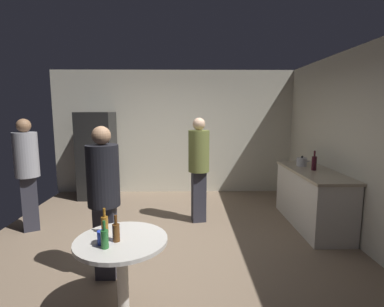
{
  "coord_description": "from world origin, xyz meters",
  "views": [
    {
      "loc": [
        0.3,
        -3.85,
        1.83
      ],
      "look_at": [
        0.36,
        0.06,
        1.25
      ],
      "focal_mm": 27.2,
      "sensor_mm": 36.0,
      "label": 1
    }
  ],
  "objects_px": {
    "kettle": "(302,162)",
    "person_in_gray_shirt": "(27,166)",
    "plastic_cup_blue": "(102,237)",
    "beer_bottle_amber": "(105,224)",
    "wine_bottle_on_counter": "(314,163)",
    "person_in_black_shirt": "(104,191)",
    "refrigerator": "(97,155)",
    "foreground_table": "(122,250)",
    "person_in_olive_shirt": "(199,162)",
    "beer_bottle_brown": "(116,232)",
    "beer_bottle_green": "(105,238)"
  },
  "relations": [
    {
      "from": "plastic_cup_blue",
      "to": "person_in_black_shirt",
      "type": "relative_size",
      "value": 0.07
    },
    {
      "from": "plastic_cup_blue",
      "to": "beer_bottle_green",
      "type": "bearing_deg",
      "value": -60.95
    },
    {
      "from": "refrigerator",
      "to": "beer_bottle_brown",
      "type": "bearing_deg",
      "value": -70.75
    },
    {
      "from": "wine_bottle_on_counter",
      "to": "beer_bottle_green",
      "type": "xyz_separation_m",
      "value": [
        -2.66,
        -2.25,
        -0.2
      ]
    },
    {
      "from": "beer_bottle_green",
      "to": "plastic_cup_blue",
      "type": "xyz_separation_m",
      "value": [
        -0.04,
        0.08,
        -0.03
      ]
    },
    {
      "from": "beer_bottle_green",
      "to": "person_in_olive_shirt",
      "type": "distance_m",
      "value": 2.58
    },
    {
      "from": "foreground_table",
      "to": "person_in_gray_shirt",
      "type": "distance_m",
      "value": 2.7
    },
    {
      "from": "plastic_cup_blue",
      "to": "person_in_black_shirt",
      "type": "bearing_deg",
      "value": 104.29
    },
    {
      "from": "person_in_olive_shirt",
      "to": "person_in_black_shirt",
      "type": "bearing_deg",
      "value": -45.52
    },
    {
      "from": "kettle",
      "to": "plastic_cup_blue",
      "type": "distance_m",
      "value": 3.66
    },
    {
      "from": "kettle",
      "to": "person_in_gray_shirt",
      "type": "relative_size",
      "value": 0.14
    },
    {
      "from": "refrigerator",
      "to": "beer_bottle_green",
      "type": "height_order",
      "value": "refrigerator"
    },
    {
      "from": "kettle",
      "to": "foreground_table",
      "type": "xyz_separation_m",
      "value": [
        -2.51,
        -2.43,
        -0.34
      ]
    },
    {
      "from": "wine_bottle_on_counter",
      "to": "refrigerator",
      "type": "bearing_deg",
      "value": 157.88
    },
    {
      "from": "beer_bottle_amber",
      "to": "beer_bottle_green",
      "type": "distance_m",
      "value": 0.31
    },
    {
      "from": "beer_bottle_green",
      "to": "plastic_cup_blue",
      "type": "height_order",
      "value": "beer_bottle_green"
    },
    {
      "from": "beer_bottle_brown",
      "to": "person_in_olive_shirt",
      "type": "height_order",
      "value": "person_in_olive_shirt"
    },
    {
      "from": "refrigerator",
      "to": "person_in_olive_shirt",
      "type": "distance_m",
      "value": 2.51
    },
    {
      "from": "refrigerator",
      "to": "foreground_table",
      "type": "xyz_separation_m",
      "value": [
        1.33,
        -3.67,
        -0.27
      ]
    },
    {
      "from": "beer_bottle_brown",
      "to": "beer_bottle_green",
      "type": "relative_size",
      "value": 1.0
    },
    {
      "from": "kettle",
      "to": "foreground_table",
      "type": "bearing_deg",
      "value": -135.89
    },
    {
      "from": "person_in_olive_shirt",
      "to": "person_in_gray_shirt",
      "type": "xyz_separation_m",
      "value": [
        -2.59,
        -0.33,
        -0.0
      ]
    },
    {
      "from": "kettle",
      "to": "beer_bottle_green",
      "type": "height_order",
      "value": "kettle"
    },
    {
      "from": "refrigerator",
      "to": "beer_bottle_green",
      "type": "relative_size",
      "value": 7.83
    },
    {
      "from": "person_in_black_shirt",
      "to": "kettle",
      "type": "bearing_deg",
      "value": 123.06
    },
    {
      "from": "refrigerator",
      "to": "beer_bottle_green",
      "type": "distance_m",
      "value": 4.03
    },
    {
      "from": "person_in_black_shirt",
      "to": "beer_bottle_amber",
      "type": "bearing_deg",
      "value": 16.65
    },
    {
      "from": "wine_bottle_on_counter",
      "to": "beer_bottle_amber",
      "type": "height_order",
      "value": "wine_bottle_on_counter"
    },
    {
      "from": "person_in_black_shirt",
      "to": "person_in_gray_shirt",
      "type": "distance_m",
      "value": 2.0
    },
    {
      "from": "wine_bottle_on_counter",
      "to": "plastic_cup_blue",
      "type": "bearing_deg",
      "value": -141.21
    },
    {
      "from": "refrigerator",
      "to": "beer_bottle_amber",
      "type": "height_order",
      "value": "refrigerator"
    },
    {
      "from": "wine_bottle_on_counter",
      "to": "person_in_olive_shirt",
      "type": "height_order",
      "value": "person_in_olive_shirt"
    },
    {
      "from": "person_in_black_shirt",
      "to": "person_in_olive_shirt",
      "type": "relative_size",
      "value": 0.97
    },
    {
      "from": "person_in_black_shirt",
      "to": "plastic_cup_blue",
      "type": "bearing_deg",
      "value": 14.89
    },
    {
      "from": "beer_bottle_brown",
      "to": "refrigerator",
      "type": "bearing_deg",
      "value": 109.25
    },
    {
      "from": "refrigerator",
      "to": "kettle",
      "type": "distance_m",
      "value": 4.03
    },
    {
      "from": "kettle",
      "to": "beer_bottle_brown",
      "type": "distance_m",
      "value": 3.55
    },
    {
      "from": "kettle",
      "to": "wine_bottle_on_counter",
      "type": "relative_size",
      "value": 0.79
    },
    {
      "from": "beer_bottle_brown",
      "to": "beer_bottle_green",
      "type": "distance_m",
      "value": 0.14
    },
    {
      "from": "person_in_olive_shirt",
      "to": "person_in_gray_shirt",
      "type": "bearing_deg",
      "value": -94.89
    },
    {
      "from": "beer_bottle_amber",
      "to": "wine_bottle_on_counter",
      "type": "bearing_deg",
      "value": 35.47
    },
    {
      "from": "kettle",
      "to": "beer_bottle_green",
      "type": "distance_m",
      "value": 3.68
    },
    {
      "from": "foreground_table",
      "to": "plastic_cup_blue",
      "type": "bearing_deg",
      "value": -148.29
    },
    {
      "from": "beer_bottle_green",
      "to": "person_in_gray_shirt",
      "type": "height_order",
      "value": "person_in_gray_shirt"
    },
    {
      "from": "beer_bottle_brown",
      "to": "plastic_cup_blue",
      "type": "relative_size",
      "value": 2.09
    },
    {
      "from": "refrigerator",
      "to": "plastic_cup_blue",
      "type": "bearing_deg",
      "value": -72.42
    },
    {
      "from": "person_in_olive_shirt",
      "to": "person_in_gray_shirt",
      "type": "relative_size",
      "value": 1.0
    },
    {
      "from": "foreground_table",
      "to": "beer_bottle_brown",
      "type": "xyz_separation_m",
      "value": [
        -0.03,
        -0.04,
        0.19
      ]
    },
    {
      "from": "beer_bottle_amber",
      "to": "person_in_olive_shirt",
      "type": "height_order",
      "value": "person_in_olive_shirt"
    },
    {
      "from": "plastic_cup_blue",
      "to": "person_in_black_shirt",
      "type": "xyz_separation_m",
      "value": [
        -0.18,
        0.72,
        0.19
      ]
    }
  ]
}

